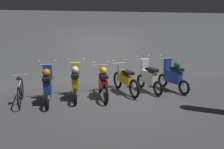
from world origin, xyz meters
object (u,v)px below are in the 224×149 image
motorbike_slot_2 (103,82)px  bicycle (21,92)px  motorbike_slot_1 (76,82)px  motorbike_slot_5 (173,76)px  motorbike_slot_3 (125,80)px  motorbike_slot_4 (149,77)px  motorbike_slot_0 (48,85)px

motorbike_slot_2 → bicycle: (-2.64, 0.20, -0.17)m
motorbike_slot_1 → motorbike_slot_5: bearing=-2.1°
motorbike_slot_3 → motorbike_slot_5: bearing=-8.3°
motorbike_slot_3 → motorbike_slot_4: size_ratio=1.16×
motorbike_slot_2 → bicycle: bearing=175.6°
motorbike_slot_2 → motorbike_slot_5: bearing=-0.2°
motorbike_slot_5 → motorbike_slot_1: bearing=177.9°
motorbike_slot_1 → motorbike_slot_4: same height
motorbike_slot_0 → motorbike_slot_2: bearing=0.6°
motorbike_slot_2 → motorbike_slot_5: size_ratio=1.17×
motorbike_slot_0 → bicycle: (-0.84, 0.22, -0.21)m
motorbike_slot_1 → bicycle: bearing=177.4°
motorbike_slot_3 → motorbike_slot_5: (1.81, -0.26, 0.08)m
motorbike_slot_3 → bicycle: (-3.54, -0.05, -0.13)m
motorbike_slot_4 → motorbike_slot_2: bearing=-174.3°
motorbike_slot_3 → motorbike_slot_4: 0.91m
bicycle → motorbike_slot_0: bearing=-14.9°
motorbike_slot_1 → motorbike_slot_4: bearing=1.2°
motorbike_slot_0 → bicycle: bearing=165.1°
motorbike_slot_1 → motorbike_slot_0: bearing=-171.1°
motorbike_slot_3 → bicycle: motorbike_slot_3 is taller
motorbike_slot_1 → motorbike_slot_3: bearing=4.2°
motorbike_slot_1 → motorbike_slot_4: 2.70m
motorbike_slot_2 → bicycle: size_ratio=1.12×
motorbike_slot_4 → bicycle: bearing=179.7°
motorbike_slot_0 → motorbike_slot_2: size_ratio=0.86×
motorbike_slot_3 → motorbike_slot_1: bearing=-175.8°
motorbike_slot_2 → motorbike_slot_5: motorbike_slot_5 is taller
motorbike_slot_1 → motorbike_slot_4: (2.70, 0.06, -0.04)m
motorbike_slot_0 → motorbike_slot_1: bearing=8.9°
motorbike_slot_4 → bicycle: (-4.44, 0.02, -0.17)m
motorbike_slot_2 → motorbike_slot_1: bearing=172.3°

